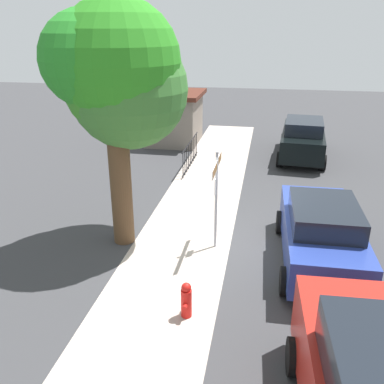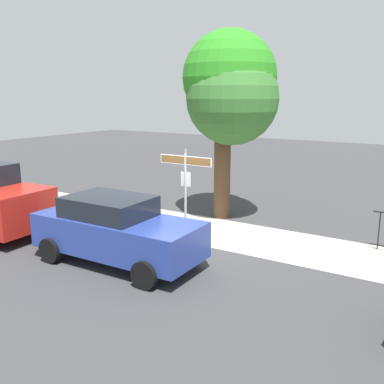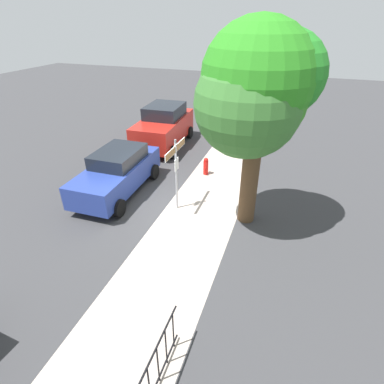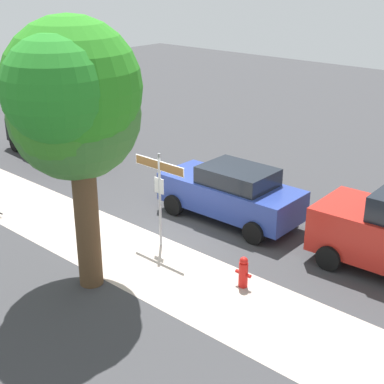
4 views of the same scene
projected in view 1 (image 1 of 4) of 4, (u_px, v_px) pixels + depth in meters
The scene contains 9 objects.
ground_plane at pixel (230, 245), 11.06m from camera, with size 60.00×60.00×0.00m, color #38383A.
sidewalk_strip at pixel (196, 210), 13.10m from camera, with size 24.00×2.60×0.00m, color #B4A497.
street_sign at pixel (216, 181), 10.28m from camera, with size 1.71×0.07×2.62m.
shade_tree at pixel (117, 77), 9.90m from camera, with size 3.18×3.37×6.17m.
car_blue at pixel (321, 232), 9.89m from camera, with size 4.35×2.00×1.68m.
car_black at pixel (303, 138), 17.99m from camera, with size 4.76×2.24×1.75m.
iron_fence at pixel (190, 154), 17.01m from camera, with size 3.34×0.04×1.07m.
utility_shed at pixel (174, 117), 20.33m from camera, with size 3.24×2.75×2.49m.
fire_hydrant at pixel (186, 300), 8.21m from camera, with size 0.42×0.22×0.78m.
Camera 1 is at (-9.74, -0.75, 5.47)m, focal length 38.47 mm.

